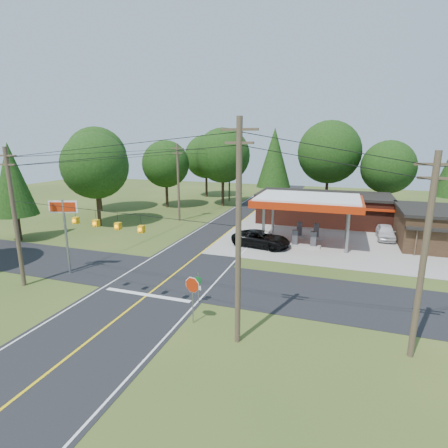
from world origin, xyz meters
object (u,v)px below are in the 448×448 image
(suv_car, at_px, (261,239))
(octagonal_stop_sign, at_px, (192,288))
(gas_canopy, at_px, (308,202))
(sedan_car, at_px, (386,232))
(big_stop_sign, at_px, (64,220))

(suv_car, height_order, octagonal_stop_sign, octagonal_stop_sign)
(gas_canopy, xyz_separation_m, sedan_car, (8.00, 4.00, -3.50))
(sedan_car, relative_size, octagonal_stop_sign, 1.57)
(big_stop_sign, distance_m, octagonal_stop_sign, 13.31)
(suv_car, bearing_deg, big_stop_sign, 142.14)
(gas_canopy, relative_size, sedan_car, 2.35)
(big_stop_sign, xyz_separation_m, octagonal_stop_sign, (12.50, -4.01, -2.22))
(suv_car, distance_m, sedan_car, 13.97)
(suv_car, distance_m, big_stop_sign, 17.99)
(gas_canopy, xyz_separation_m, big_stop_sign, (-17.00, -15.01, 0.12))
(big_stop_sign, bearing_deg, sedan_car, 37.25)
(suv_car, xyz_separation_m, octagonal_stop_sign, (-0.41, -16.01, 1.36))
(gas_canopy, bearing_deg, sedan_car, 26.57)
(sedan_car, relative_size, big_stop_sign, 0.75)
(gas_canopy, height_order, sedan_car, gas_canopy)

